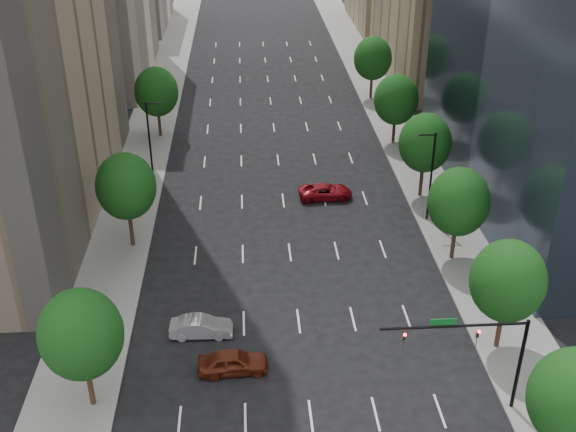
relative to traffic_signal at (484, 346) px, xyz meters
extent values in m
cube|color=slate|center=(-26.03, 30.00, -5.10)|extent=(6.00, 200.00, 0.15)
cube|color=slate|center=(4.97, 30.00, -5.10)|extent=(6.00, 200.00, 0.15)
ellipsoid|color=#0F390F|center=(3.47, -5.00, 0.23)|extent=(5.20, 5.20, 5.98)
cylinder|color=#382316|center=(3.47, 6.00, -3.17)|extent=(0.36, 0.36, 4.00)
ellipsoid|color=#0F390F|center=(3.47, 6.00, 0.59)|extent=(5.20, 5.20, 5.98)
cylinder|color=#382316|center=(3.47, 18.00, -3.22)|extent=(0.36, 0.36, 3.90)
ellipsoid|color=#0F390F|center=(3.47, 18.00, 0.44)|extent=(5.20, 5.20, 5.98)
cylinder|color=#382316|center=(3.47, 30.00, -3.12)|extent=(0.36, 0.36, 4.10)
ellipsoid|color=#0F390F|center=(3.47, 30.00, 0.73)|extent=(5.20, 5.20, 5.98)
cylinder|color=#382316|center=(3.47, 44.00, -3.27)|extent=(0.36, 0.36, 3.80)
ellipsoid|color=#0F390F|center=(3.47, 44.00, 0.30)|extent=(5.20, 5.20, 5.98)
cylinder|color=#382316|center=(3.47, 60.00, -3.17)|extent=(0.36, 0.36, 4.00)
ellipsoid|color=#0F390F|center=(3.47, 60.00, 0.59)|extent=(5.20, 5.20, 5.98)
cylinder|color=#382316|center=(-24.53, 2.00, -3.17)|extent=(0.36, 0.36, 4.00)
ellipsoid|color=#0F390F|center=(-24.53, 2.00, 0.59)|extent=(5.20, 5.20, 5.98)
cylinder|color=#382316|center=(-24.53, 22.00, -3.10)|extent=(0.36, 0.36, 4.15)
ellipsoid|color=#0F390F|center=(-24.53, 22.00, 0.80)|extent=(5.20, 5.20, 5.98)
cylinder|color=#382316|center=(-24.53, 48.00, -3.20)|extent=(0.36, 0.36, 3.95)
ellipsoid|color=#0F390F|center=(-24.53, 48.00, 0.52)|extent=(5.20, 5.20, 5.98)
cylinder|color=black|center=(2.97, 25.00, -0.67)|extent=(0.20, 0.20, 9.00)
cylinder|color=black|center=(2.17, 25.00, 3.63)|extent=(1.60, 0.14, 0.14)
cylinder|color=black|center=(-24.03, 35.00, -0.67)|extent=(0.20, 0.20, 9.00)
cylinder|color=black|center=(-23.23, 35.00, 3.63)|extent=(1.60, 0.14, 0.14)
cylinder|color=black|center=(2.47, 0.00, -1.67)|extent=(0.24, 0.24, 7.00)
cylinder|color=black|center=(-2.03, 0.00, 1.63)|extent=(9.00, 0.18, 0.18)
imported|color=black|center=(-0.53, 0.00, 1.08)|extent=(0.18, 0.22, 1.10)
imported|color=black|center=(-5.03, 0.00, 1.08)|extent=(0.18, 0.22, 1.10)
sphere|color=#FF0C07|center=(-0.53, -0.18, 1.28)|extent=(0.20, 0.20, 0.20)
sphere|color=#FF0C07|center=(-5.03, -0.18, 1.28)|extent=(0.20, 0.20, 0.20)
cube|color=#0C591E|center=(-2.73, 0.00, 1.98)|extent=(1.60, 0.06, 0.45)
imported|color=#541D0E|center=(-15.46, 4.66, -4.35)|extent=(4.94, 2.21, 1.65)
imported|color=#A9A8AE|center=(-17.82, 8.77, -4.41)|extent=(4.65, 1.72, 1.52)
imported|color=maroon|center=(-6.22, 30.22, -4.42)|extent=(5.54, 2.76, 1.51)
camera|label=1|loc=(-14.11, -32.68, 27.44)|focal=43.64mm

